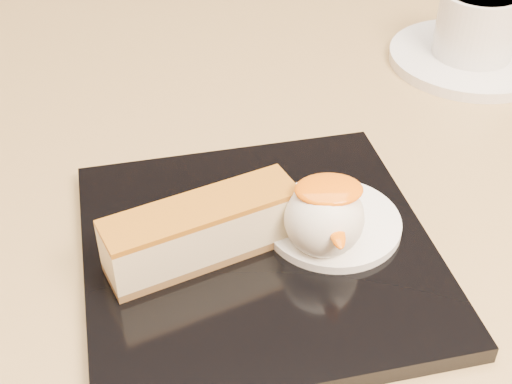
{
  "coord_description": "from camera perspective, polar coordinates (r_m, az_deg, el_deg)",
  "views": [
    {
      "loc": [
        -0.07,
        -0.41,
        1.04
      ],
      "look_at": [
        -0.04,
        -0.06,
        0.76
      ],
      "focal_mm": 50.0,
      "sensor_mm": 36.0,
      "label": 1
    }
  ],
  "objects": [
    {
      "name": "table",
      "position": [
        0.64,
        3.67,
        -10.28
      ],
      "size": [
        0.8,
        0.8,
        0.72
      ],
      "color": "black",
      "rests_on": "ground"
    },
    {
      "name": "dessert_plate",
      "position": [
        0.46,
        0.2,
        -4.87
      ],
      "size": [
        0.25,
        0.25,
        0.01
      ],
      "primitive_type": "cube",
      "rotation": [
        0.0,
        0.0,
        0.14
      ],
      "color": "black",
      "rests_on": "table"
    },
    {
      "name": "cheesecake",
      "position": [
        0.44,
        -4.31,
        -3.1
      ],
      "size": [
        0.13,
        0.08,
        0.04
      ],
      "rotation": [
        0.0,
        0.0,
        0.4
      ],
      "color": "brown",
      "rests_on": "dessert_plate"
    },
    {
      "name": "cream_smear",
      "position": [
        0.47,
        6.13,
        -2.46
      ],
      "size": [
        0.09,
        0.09,
        0.01
      ],
      "primitive_type": "cylinder",
      "color": "white",
      "rests_on": "dessert_plate"
    },
    {
      "name": "ice_cream_scoop",
      "position": [
        0.44,
        5.46,
        -2.07
      ],
      "size": [
        0.05,
        0.05,
        0.05
      ],
      "primitive_type": "sphere",
      "color": "white",
      "rests_on": "cream_smear"
    },
    {
      "name": "mango_sauce",
      "position": [
        0.43,
        5.85,
        0.2
      ],
      "size": [
        0.04,
        0.03,
        0.01
      ],
      "primitive_type": "ellipsoid",
      "color": "orange",
      "rests_on": "ice_cream_scoop"
    },
    {
      "name": "mint_sprig",
      "position": [
        0.48,
        2.26,
        -0.44
      ],
      "size": [
        0.03,
        0.02,
        0.0
      ],
      "color": "#2C872E",
      "rests_on": "cream_smear"
    },
    {
      "name": "saucer",
      "position": [
        0.71,
        16.74,
        10.24
      ],
      "size": [
        0.15,
        0.15,
        0.01
      ],
      "primitive_type": "cylinder",
      "color": "white",
      "rests_on": "table"
    },
    {
      "name": "coffee_cup",
      "position": [
        0.69,
        17.41,
        12.85
      ],
      "size": [
        0.1,
        0.07,
        0.06
      ],
      "rotation": [
        0.0,
        0.0,
        0.27
      ],
      "color": "white",
      "rests_on": "saucer"
    }
  ]
}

